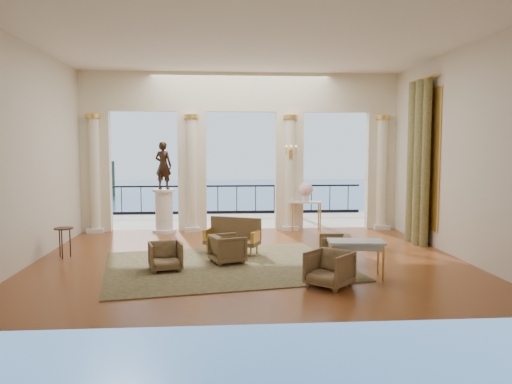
{
  "coord_description": "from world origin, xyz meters",
  "views": [
    {
      "loc": [
        -0.64,
        -10.53,
        2.39
      ],
      "look_at": [
        0.19,
        0.6,
        1.39
      ],
      "focal_mm": 35.0,
      "sensor_mm": 36.0,
      "label": 1
    }
  ],
  "objects": [
    {
      "name": "settee",
      "position": [
        -0.32,
        0.57,
        0.4
      ],
      "size": [
        1.32,
        0.96,
        0.81
      ],
      "rotation": [
        0.0,
        0.0,
        -0.41
      ],
      "color": "#453A21",
      "rests_on": "ground"
    },
    {
      "name": "pedestal",
      "position": [
        -2.18,
        3.5,
        0.59
      ],
      "size": [
        0.67,
        0.67,
        1.22
      ],
      "color": "silver",
      "rests_on": "ground"
    },
    {
      "name": "curtain",
      "position": [
        4.28,
        1.5,
        2.02
      ],
      "size": [
        0.33,
        1.4,
        4.09
      ],
      "color": "brown",
      "rests_on": "ground"
    },
    {
      "name": "statue",
      "position": [
        -2.18,
        3.5,
        1.89
      ],
      "size": [
        0.57,
        0.47,
        1.33
      ],
      "primitive_type": "imported",
      "rotation": [
        0.0,
        0.0,
        2.78
      ],
      "color": "black",
      "rests_on": "pedestal"
    },
    {
      "name": "armchair_a",
      "position": [
        -1.68,
        -0.92,
        0.31
      ],
      "size": [
        0.72,
        0.69,
        0.62
      ],
      "primitive_type": "imported",
      "rotation": [
        0.0,
        0.0,
        0.24
      ],
      "color": "#453A21",
      "rests_on": "ground"
    },
    {
      "name": "palm_tree",
      "position": [
        2.0,
        6.6,
        4.09
      ],
      "size": [
        2.0,
        2.0,
        4.5
      ],
      "color": "#4C3823",
      "rests_on": "terrace"
    },
    {
      "name": "armchair_c",
      "position": [
        1.75,
        -0.55,
        0.33
      ],
      "size": [
        0.67,
        0.7,
        0.65
      ],
      "primitive_type": "imported",
      "rotation": [
        0.0,
        0.0,
        -1.7
      ],
      "color": "#453A21",
      "rests_on": "ground"
    },
    {
      "name": "rug",
      "position": [
        -0.5,
        -0.64,
        0.01
      ],
      "size": [
        5.29,
        4.44,
        0.02
      ],
      "primitive_type": "cube",
      "rotation": [
        0.0,
        0.0,
        0.18
      ],
      "color": "#2D3319",
      "rests_on": "ground"
    },
    {
      "name": "headland",
      "position": [
        -30.0,
        70.0,
        -3.0
      ],
      "size": [
        22.0,
        18.0,
        6.0
      ],
      "primitive_type": "cube",
      "color": "black",
      "rests_on": "sea"
    },
    {
      "name": "terrace",
      "position": [
        0.0,
        5.8,
        -0.05
      ],
      "size": [
        10.0,
        3.6,
        0.1
      ],
      "primitive_type": "cube",
      "color": "#B1A693",
      "rests_on": "ground"
    },
    {
      "name": "sea",
      "position": [
        0.0,
        60.0,
        -6.0
      ],
      "size": [
        160.0,
        160.0,
        0.0
      ],
      "primitive_type": "plane",
      "color": "#21568E",
      "rests_on": "ground"
    },
    {
      "name": "wall_sconce",
      "position": [
        1.4,
        3.51,
        2.23
      ],
      "size": [
        0.3,
        0.11,
        0.33
      ],
      "color": "gold",
      "rests_on": "arcade"
    },
    {
      "name": "urn",
      "position": [
        1.83,
        3.45,
        1.16
      ],
      "size": [
        0.41,
        0.41,
        0.54
      ],
      "color": "white",
      "rests_on": "console_table"
    },
    {
      "name": "floor",
      "position": [
        0.0,
        0.0,
        0.0
      ],
      "size": [
        9.0,
        9.0,
        0.0
      ],
      "primitive_type": "plane",
      "color": "#461F0E",
      "rests_on": "ground"
    },
    {
      "name": "balustrade",
      "position": [
        0.0,
        7.4,
        0.41
      ],
      "size": [
        9.0,
        0.06,
        1.03
      ],
      "color": "black",
      "rests_on": "terrace"
    },
    {
      "name": "armchair_d",
      "position": [
        -0.47,
        -0.38,
        0.33
      ],
      "size": [
        0.79,
        0.81,
        0.66
      ],
      "primitive_type": "imported",
      "rotation": [
        0.0,
        0.0,
        1.93
      ],
      "color": "#453A21",
      "rests_on": "ground"
    },
    {
      "name": "side_table",
      "position": [
        -4.0,
        0.4,
        0.56
      ],
      "size": [
        0.4,
        0.4,
        0.66
      ],
      "color": "black",
      "rests_on": "ground"
    },
    {
      "name": "armchair_b",
      "position": [
        1.24,
        -2.27,
        0.34
      ],
      "size": [
        0.92,
        0.92,
        0.69
      ],
      "primitive_type": "imported",
      "rotation": [
        0.0,
        0.0,
        -0.76
      ],
      "color": "#453A21",
      "rests_on": "ground"
    },
    {
      "name": "game_table",
      "position": [
        1.86,
        -1.69,
        0.62
      ],
      "size": [
        1.06,
        0.65,
        0.69
      ],
      "rotation": [
        0.0,
        0.0,
        -0.11
      ],
      "color": "#9FBDCC",
      "rests_on": "ground"
    },
    {
      "name": "window_frame",
      "position": [
        4.47,
        1.5,
        2.1
      ],
      "size": [
        0.04,
        1.6,
        3.4
      ],
      "primitive_type": "cube",
      "color": "gold",
      "rests_on": "room_walls"
    },
    {
      "name": "arcade",
      "position": [
        -0.0,
        3.82,
        2.58
      ],
      "size": [
        9.0,
        0.56,
        4.5
      ],
      "color": "#EFE5C4",
      "rests_on": "ground"
    },
    {
      "name": "console_table",
      "position": [
        1.83,
        3.45,
        0.71
      ],
      "size": [
        0.96,
        0.61,
        0.86
      ],
      "rotation": [
        0.0,
        0.0,
        -0.31
      ],
      "color": "silver",
      "rests_on": "ground"
    },
    {
      "name": "room_walls",
      "position": [
        0.0,
        -1.12,
        2.88
      ],
      "size": [
        9.0,
        9.0,
        9.0
      ],
      "color": "beige",
      "rests_on": "ground"
    }
  ]
}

